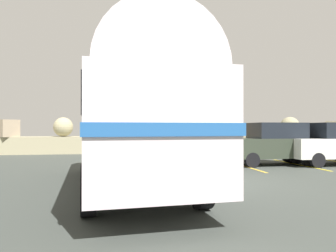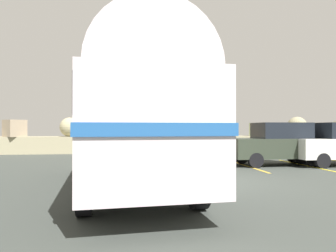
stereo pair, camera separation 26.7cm
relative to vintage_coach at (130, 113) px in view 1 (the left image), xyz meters
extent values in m
cube|color=#3A3F3B|center=(2.42, 0.76, -2.04)|extent=(32.00, 26.00, 0.02)
cube|color=tan|center=(2.42, 12.56, -1.50)|extent=(31.36, 1.80, 1.10)
cube|color=tan|center=(-7.05, 12.16, -0.42)|extent=(1.56, 1.56, 1.06)
sphere|color=tan|center=(-3.75, 12.34, -0.34)|extent=(1.23, 1.23, 1.23)
cube|color=tan|center=(-0.19, 12.57, -0.40)|extent=(1.21, 1.13, 1.11)
cube|color=tan|center=(1.98, 12.73, -0.40)|extent=(1.52, 1.51, 1.11)
cube|color=#999C70|center=(5.12, 12.16, -0.31)|extent=(1.61, 1.62, 1.28)
cube|color=gray|center=(8.93, 12.20, -0.50)|extent=(1.19, 1.21, 0.90)
sphere|color=gray|center=(11.93, 12.41, -0.27)|extent=(1.35, 1.35, 1.35)
cube|color=gray|center=(15.38, 12.34, -0.42)|extent=(1.39, 1.38, 1.05)
cube|color=gold|center=(5.01, 4.26, -2.03)|extent=(0.12, 4.40, 0.01)
cube|color=gold|center=(7.61, 4.26, -2.03)|extent=(0.12, 4.40, 0.01)
cylinder|color=black|center=(-1.34, 2.49, -1.55)|extent=(0.37, 0.98, 0.96)
cylinder|color=black|center=(0.86, 2.69, -1.55)|extent=(0.37, 0.98, 0.96)
cylinder|color=black|center=(-0.86, -2.70, -1.55)|extent=(0.37, 0.98, 0.96)
cylinder|color=black|center=(1.34, -2.50, -1.55)|extent=(0.37, 0.98, 0.96)
cube|color=silver|center=(0.00, 0.00, -0.48)|extent=(3.15, 8.58, 2.10)
cylinder|color=silver|center=(0.00, 0.00, 0.57)|extent=(2.93, 8.23, 2.20)
cube|color=#21579B|center=(0.00, 0.00, -0.42)|extent=(3.21, 8.67, 0.20)
cube|color=black|center=(0.00, 0.00, 0.10)|extent=(3.16, 8.25, 0.64)
cube|color=silver|center=(-0.39, 4.25, -1.35)|extent=(2.29, 0.37, 0.28)
cylinder|color=black|center=(5.14, 3.62, -1.72)|extent=(0.62, 0.21, 0.62)
cylinder|color=black|center=(5.11, 5.15, -1.72)|extent=(0.62, 0.21, 0.62)
cylinder|color=black|center=(7.68, 3.67, -1.72)|extent=(0.62, 0.21, 0.62)
cylinder|color=black|center=(7.66, 5.20, -1.72)|extent=(0.62, 0.21, 0.62)
cube|color=#2F372B|center=(6.40, 4.41, -1.27)|extent=(4.13, 1.78, 0.84)
cube|color=black|center=(6.64, 4.42, -0.51)|extent=(2.23, 1.60, 0.68)
cylinder|color=black|center=(7.75, 3.13, -1.72)|extent=(0.62, 0.21, 0.62)
cylinder|color=black|center=(7.73, 4.66, -1.72)|extent=(0.62, 0.21, 0.62)
cube|color=silver|center=(9.01, 3.91, -1.27)|extent=(4.12, 1.76, 0.84)
cylinder|color=#5B5B60|center=(2.84, 7.63, 0.72)|extent=(0.14, 0.14, 5.53)
cube|color=beige|center=(2.41, 8.50, 3.38)|extent=(0.44, 0.24, 0.18)
camera|label=1|loc=(-0.34, -8.70, -0.40)|focal=33.91mm
camera|label=2|loc=(-0.08, -8.74, -0.40)|focal=33.91mm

